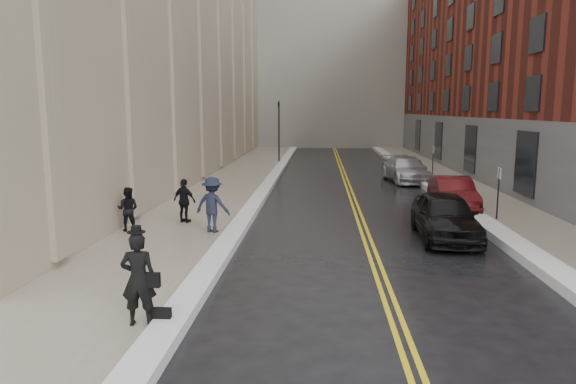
# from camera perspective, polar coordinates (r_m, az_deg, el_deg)

# --- Properties ---
(ground) EXTENTS (160.00, 160.00, 0.00)m
(ground) POSITION_cam_1_polar(r_m,az_deg,el_deg) (13.37, -0.15, -10.45)
(ground) COLOR black
(ground) RESTS_ON ground
(sidewalk_left) EXTENTS (4.00, 64.00, 0.15)m
(sidewalk_left) POSITION_cam_1_polar(r_m,az_deg,el_deg) (29.39, -6.89, 0.45)
(sidewalk_left) COLOR gray
(sidewalk_left) RESTS_ON ground
(sidewalk_right) EXTENTS (3.00, 64.00, 0.15)m
(sidewalk_right) POSITION_cam_1_polar(r_m,az_deg,el_deg) (30.04, 19.34, 0.18)
(sidewalk_right) COLOR gray
(sidewalk_right) RESTS_ON ground
(lane_stripe_a) EXTENTS (0.12, 64.00, 0.01)m
(lane_stripe_a) POSITION_cam_1_polar(r_m,az_deg,el_deg) (28.96, 6.63, 0.18)
(lane_stripe_a) COLOR gold
(lane_stripe_a) RESTS_ON ground
(lane_stripe_b) EXTENTS (0.12, 64.00, 0.01)m
(lane_stripe_b) POSITION_cam_1_polar(r_m,az_deg,el_deg) (28.97, 7.10, 0.17)
(lane_stripe_b) COLOR gold
(lane_stripe_b) RESTS_ON ground
(snow_ridge_left) EXTENTS (0.70, 60.80, 0.26)m
(snow_ridge_left) POSITION_cam_1_polar(r_m,az_deg,el_deg) (29.05, -2.43, 0.51)
(snow_ridge_left) COLOR white
(snow_ridge_left) RESTS_ON ground
(snow_ridge_right) EXTENTS (0.85, 60.80, 0.30)m
(snow_ridge_right) POSITION_cam_1_polar(r_m,az_deg,el_deg) (29.58, 15.90, 0.36)
(snow_ridge_right) COLOR white
(snow_ridge_right) RESTS_ON ground
(traffic_signal) EXTENTS (0.18, 0.15, 5.20)m
(traffic_signal) POSITION_cam_1_polar(r_m,az_deg,el_deg) (42.73, -1.02, 7.26)
(traffic_signal) COLOR black
(traffic_signal) RESTS_ON ground
(parking_sign_near) EXTENTS (0.06, 0.35, 2.23)m
(parking_sign_near) POSITION_cam_1_polar(r_m,az_deg,el_deg) (21.97, 22.33, 0.27)
(parking_sign_near) COLOR black
(parking_sign_near) RESTS_ON ground
(parking_sign_far) EXTENTS (0.06, 0.35, 2.23)m
(parking_sign_far) POSITION_cam_1_polar(r_m,az_deg,el_deg) (33.47, 15.81, 3.43)
(parking_sign_far) COLOR black
(parking_sign_far) RESTS_ON ground
(car_black) EXTENTS (2.08, 4.84, 1.63)m
(car_black) POSITION_cam_1_polar(r_m,az_deg,el_deg) (18.71, 17.06, -2.57)
(car_black) COLOR black
(car_black) RESTS_ON ground
(car_maroon) EXTENTS (1.78, 4.59, 1.49)m
(car_maroon) POSITION_cam_1_polar(r_m,az_deg,el_deg) (24.19, 17.84, -0.19)
(car_maroon) COLOR #470C0F
(car_maroon) RESTS_ON ground
(car_silver_near) EXTENTS (2.78, 5.49, 1.53)m
(car_silver_near) POSITION_cam_1_polar(r_m,az_deg,el_deg) (33.11, 12.87, 2.46)
(car_silver_near) COLOR #ADAEB5
(car_silver_near) RESTS_ON ground
(car_silver_far) EXTENTS (2.53, 4.89, 1.32)m
(car_silver_far) POSITION_cam_1_polar(r_m,az_deg,el_deg) (35.95, 13.15, 2.79)
(car_silver_far) COLOR #9EA2A6
(car_silver_far) RESTS_ON ground
(pedestrian_main) EXTENTS (0.75, 0.53, 1.93)m
(pedestrian_main) POSITION_cam_1_polar(r_m,az_deg,el_deg) (10.88, -16.28, -9.27)
(pedestrian_main) COLOR black
(pedestrian_main) RESTS_ON sidewalk_left
(pedestrian_a) EXTENTS (0.80, 0.63, 1.60)m
(pedestrian_a) POSITION_cam_1_polar(r_m,az_deg,el_deg) (19.32, -17.36, -1.82)
(pedestrian_a) COLOR black
(pedestrian_a) RESTS_ON sidewalk_left
(pedestrian_b) EXTENTS (1.43, 1.05, 1.98)m
(pedestrian_b) POSITION_cam_1_polar(r_m,az_deg,el_deg) (18.44, -8.39, -1.39)
(pedestrian_b) COLOR black
(pedestrian_b) RESTS_ON sidewalk_left
(pedestrian_c) EXTENTS (1.08, 0.78, 1.71)m
(pedestrian_c) POSITION_cam_1_polar(r_m,az_deg,el_deg) (20.21, -11.43, -0.95)
(pedestrian_c) COLOR black
(pedestrian_c) RESTS_ON sidewalk_left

